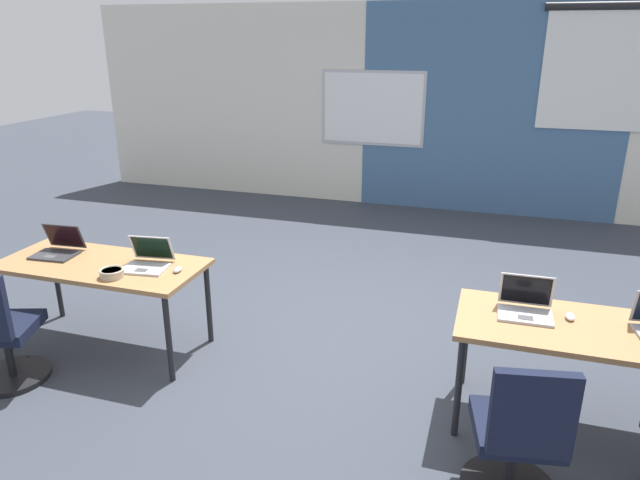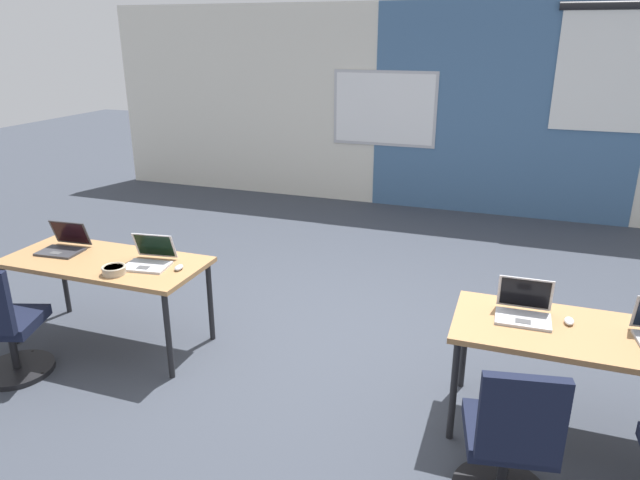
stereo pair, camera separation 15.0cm
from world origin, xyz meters
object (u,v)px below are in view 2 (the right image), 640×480
chair_near_right_inner (509,449)px  snack_bowl (114,269)px  laptop_near_left_end (64,245)px  laptop_near_right_inner (524,310)px  laptop_near_left_inner (149,259)px  mouse_near_right_inner (569,321)px  desk_near_left (106,267)px  desk_near_right (590,342)px  chair_near_left_end (4,332)px  mouse_near_left_inner (179,268)px

chair_near_right_inner → snack_bowl: chair_near_right_inner is taller
laptop_near_left_end → laptop_near_right_inner: 3.55m
laptop_near_left_inner → mouse_near_right_inner: laptop_near_left_inner is taller
laptop_near_left_inner → mouse_near_right_inner: bearing=-6.8°
desk_near_left → chair_near_right_inner: chair_near_right_inner is taller
laptop_near_left_end → desk_near_left: bearing=-11.9°
desk_near_right → chair_near_left_end: size_ratio=1.74×
chair_near_left_end → mouse_near_right_inner: 3.84m
mouse_near_right_inner → laptop_near_left_inner: bearing=-179.0°
laptop_near_right_inner → snack_bowl: bearing=-175.4°
desk_near_right → laptop_near_right_inner: size_ratio=4.77×
snack_bowl → laptop_near_right_inner: bearing=5.7°
chair_near_left_end → mouse_near_right_inner: bearing=173.4°
laptop_near_right_inner → mouse_near_right_inner: (0.27, 0.01, -0.03)m
mouse_near_left_inner → chair_near_left_end: bearing=-145.0°
laptop_near_right_inner → desk_near_right: bearing=-12.4°
desk_near_right → desk_near_left: bearing=180.0°
laptop_near_left_end → chair_near_right_inner: bearing=-17.8°
desk_near_right → mouse_near_left_inner: bearing=179.6°
laptop_near_left_inner → snack_bowl: bearing=-127.7°
chair_near_left_end → mouse_near_right_inner: size_ratio=9.16×
laptop_near_left_inner → laptop_near_right_inner: size_ratio=1.10×
laptop_near_left_inner → snack_bowl: (-0.14, -0.24, -0.01)m
snack_bowl → desk_near_left: bearing=141.0°
mouse_near_left_inner → desk_near_left: bearing=-178.1°
chair_near_right_inner → snack_bowl: size_ratio=5.18×
desk_near_left → mouse_near_left_inner: mouse_near_left_inner is taller
desk_near_right → chair_near_right_inner: 0.92m
chair_near_left_end → chair_near_right_inner: size_ratio=1.00×
laptop_near_left_inner → laptop_near_left_end: size_ratio=1.04×
mouse_near_left_inner → laptop_near_right_inner: (2.45, 0.06, 0.03)m
desk_near_left → chair_near_left_end: 0.84m
chair_near_left_end → laptop_near_left_end: bearing=-102.7°
desk_near_right → laptop_near_right_inner: bearing=168.8°
desk_near_right → laptop_near_right_inner: (-0.39, 0.08, 0.11)m
mouse_near_right_inner → chair_near_right_inner: chair_near_right_inner is taller
laptop_near_left_inner → chair_near_right_inner: (2.70, -0.81, -0.39)m
laptop_near_left_inner → mouse_near_left_inner: bearing=-10.1°
desk_near_left → chair_near_left_end: bearing=-117.7°
laptop_near_left_inner → laptop_near_left_end: bearing=170.7°
laptop_near_left_inner → chair_near_right_inner: 2.85m
desk_near_right → chair_near_right_inner: bearing=-117.5°
laptop_near_left_inner → mouse_near_right_inner: 2.98m
mouse_near_right_inner → snack_bowl: (-3.12, -0.29, 0.02)m
chair_near_right_inner → mouse_near_left_inner: bearing=-28.4°
mouse_near_left_inner → laptop_near_left_end: bearing=178.2°
mouse_near_left_inner → snack_bowl: (-0.40, -0.23, 0.02)m
laptop_near_left_end → mouse_near_right_inner: (3.82, 0.03, -0.03)m
desk_near_left → desk_near_right: same height
laptop_near_left_end → chair_near_right_inner: 3.66m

